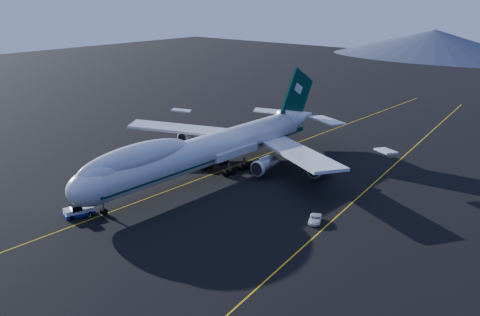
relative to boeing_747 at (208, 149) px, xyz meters
The scene contains 6 objects.
ground 5.81m from the boeing_747, 90.00° to the right, with size 500.00×500.00×0.00m, color black.
taxiway_line_main 5.80m from the boeing_747, 90.00° to the right, with size 0.25×220.00×0.01m, color gold.
taxiway_line_side 32.14m from the boeing_747, 18.38° to the left, with size 0.25×200.00×0.01m, color gold.
boeing_747 is the anchor object (origin of this frame).
pushback_tug 30.13m from the boeing_747, 95.80° to the right, with size 3.97×5.53×2.18m.
service_van 31.00m from the boeing_747, 10.96° to the right, with size 1.99×4.32×1.20m, color white.
Camera 1 is at (73.19, -76.97, 37.31)m, focal length 40.00 mm.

